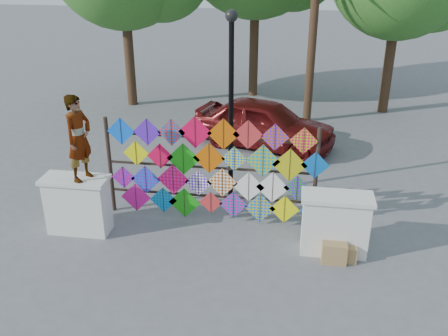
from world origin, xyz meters
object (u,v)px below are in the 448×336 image
(vendor_woman, at_px, (79,138))
(sedan, at_px, (264,123))
(lamppost, at_px, (231,90))
(kite_rack, at_px, (214,170))

(vendor_woman, distance_m, sedan, 6.67)
(lamppost, bearing_deg, vendor_woman, -141.69)
(vendor_woman, bearing_deg, kite_rack, -52.91)
(vendor_woman, bearing_deg, sedan, -13.75)
(vendor_woman, xyz_separation_m, lamppost, (2.78, 2.20, 0.51))
(kite_rack, relative_size, vendor_woman, 2.73)
(vendor_woman, height_order, lamppost, lamppost)
(sedan, xyz_separation_m, lamppost, (-0.58, -3.37, 1.96))
(kite_rack, distance_m, sedan, 4.73)
(kite_rack, xyz_separation_m, vendor_woman, (-2.58, -0.93, 0.96))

